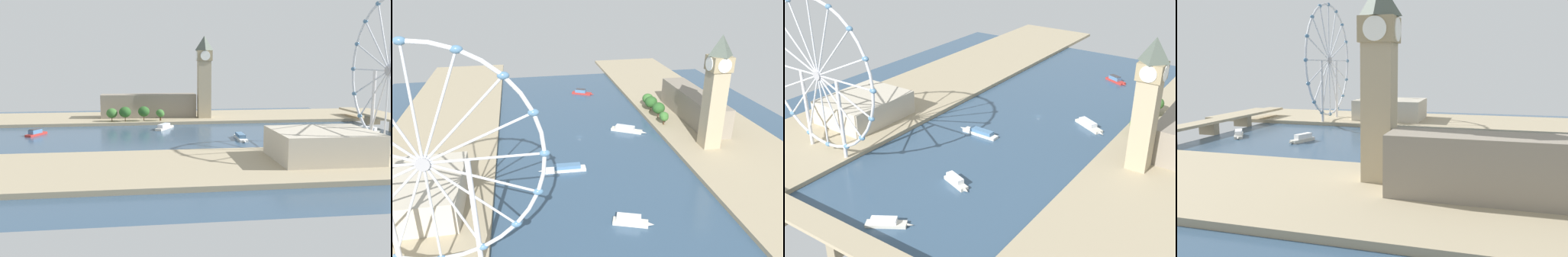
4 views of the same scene
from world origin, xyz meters
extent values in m
plane|color=#334C66|center=(0.00, 0.00, 0.00)|extent=(393.49, 393.49, 0.00)
cube|color=tan|center=(111.75, 0.00, 1.50)|extent=(90.00, 520.00, 3.00)
cube|color=tan|center=(-94.27, 41.57, 32.71)|extent=(13.04, 13.04, 59.42)
cube|color=#928260|center=(-94.27, 41.57, 67.76)|extent=(15.12, 15.12, 10.69)
pyramid|color=#4C564C|center=(-94.27, 41.57, 80.55)|extent=(13.69, 13.69, 14.89)
cylinder|color=white|center=(-94.27, 49.39, 67.76)|extent=(9.91, 0.50, 9.91)
cylinder|color=white|center=(-94.27, 33.74, 67.76)|extent=(9.91, 0.50, 9.91)
cylinder|color=white|center=(-86.44, 41.57, 67.76)|extent=(0.50, 9.91, 9.91)
cylinder|color=white|center=(-102.09, 41.57, 67.76)|extent=(0.50, 9.91, 9.91)
cylinder|color=#513823|center=(-77.52, -53.49, 4.94)|extent=(0.80, 0.80, 3.89)
ellipsoid|color=#386B2D|center=(-77.52, -53.49, 11.20)|extent=(10.79, 10.79, 9.71)
cylinder|color=#513823|center=(-76.13, -40.42, 5.25)|extent=(0.80, 0.80, 4.51)
ellipsoid|color=#285623|center=(-76.13, -40.42, 12.24)|extent=(11.83, 11.83, 10.64)
cylinder|color=#513823|center=(-76.83, -21.92, 5.47)|extent=(0.80, 0.80, 4.93)
ellipsoid|color=#285623|center=(-76.83, -21.92, 12.50)|extent=(11.43, 11.43, 10.28)
cylinder|color=#513823|center=(-75.88, -5.88, 5.40)|extent=(0.80, 0.80, 4.80)
ellipsoid|color=#386B2D|center=(-75.88, -5.88, 11.00)|extent=(7.99, 7.99, 7.20)
cylinder|color=#513823|center=(-75.99, -5.07, 4.96)|extent=(0.80, 0.80, 3.93)
ellipsoid|color=#386B2D|center=(-75.99, -5.07, 9.86)|extent=(7.33, 7.33, 6.60)
torus|color=silver|center=(87.16, 138.51, 56.98)|extent=(100.47, 1.84, 100.47)
cylinder|color=#99999E|center=(87.16, 138.51, 56.98)|extent=(5.92, 3.00, 5.92)
cylinder|color=silver|center=(111.82, 138.51, 56.98)|extent=(49.31, 1.11, 1.11)
cylinder|color=silver|center=(109.94, 138.51, 66.42)|extent=(45.98, 1.11, 19.89)
cylinder|color=silver|center=(104.59, 138.51, 74.42)|extent=(35.65, 1.11, 35.65)
cylinder|color=silver|center=(96.60, 138.51, 79.76)|extent=(19.89, 1.11, 45.98)
cylinder|color=silver|center=(87.16, 138.51, 81.64)|extent=(1.11, 1.11, 49.31)
cylinder|color=silver|center=(77.72, 138.51, 79.76)|extent=(19.89, 1.11, 45.98)
cylinder|color=silver|center=(69.73, 138.51, 74.42)|extent=(35.65, 1.11, 35.65)
cylinder|color=silver|center=(64.38, 138.51, 66.42)|extent=(45.98, 1.11, 19.89)
cylinder|color=silver|center=(62.50, 138.51, 56.98)|extent=(49.31, 1.11, 1.11)
cylinder|color=silver|center=(64.38, 138.51, 47.55)|extent=(45.98, 1.11, 19.89)
cylinder|color=silver|center=(69.73, 138.51, 39.55)|extent=(35.65, 1.11, 35.65)
cylinder|color=silver|center=(77.72, 138.51, 34.20)|extent=(19.89, 1.11, 45.98)
cylinder|color=silver|center=(87.16, 138.51, 32.33)|extent=(1.11, 1.11, 49.31)
cylinder|color=silver|center=(96.60, 138.51, 34.20)|extent=(19.89, 1.11, 45.98)
cylinder|color=silver|center=(104.59, 138.51, 39.55)|extent=(35.65, 1.11, 35.65)
cylinder|color=silver|center=(109.94, 138.51, 47.55)|extent=(45.98, 1.11, 19.89)
ellipsoid|color=teal|center=(106.03, 138.51, 102.54)|extent=(4.80, 3.20, 3.20)
ellipsoid|color=teal|center=(68.29, 138.51, 102.54)|extent=(4.80, 3.20, 3.20)
ellipsoid|color=teal|center=(52.29, 138.51, 91.85)|extent=(4.80, 3.20, 3.20)
ellipsoid|color=teal|center=(41.60, 138.51, 75.85)|extent=(4.80, 3.20, 3.20)
ellipsoid|color=teal|center=(37.85, 138.51, 56.98)|extent=(4.80, 3.20, 3.20)
ellipsoid|color=teal|center=(41.60, 138.51, 38.11)|extent=(4.80, 3.20, 3.20)
ellipsoid|color=teal|center=(52.29, 138.51, 22.11)|extent=(4.80, 3.20, 3.20)
ellipsoid|color=teal|center=(68.29, 138.51, 11.42)|extent=(4.80, 3.20, 3.20)
ellipsoid|color=teal|center=(87.16, 138.51, 7.67)|extent=(4.80, 3.20, 3.20)
ellipsoid|color=teal|center=(106.03, 138.51, 11.42)|extent=(4.80, 3.20, 3.20)
ellipsoid|color=teal|center=(122.03, 138.51, 22.11)|extent=(4.80, 3.20, 3.20)
cylinder|color=silver|center=(104.42, 138.51, 29.99)|extent=(2.40, 2.40, 53.98)
cylinder|color=silver|center=(69.90, 138.51, 29.99)|extent=(2.40, 2.40, 53.98)
cube|color=#BCB29E|center=(107.17, 85.52, 12.07)|extent=(49.30, 60.61, 18.14)
cube|color=tan|center=(0.00, 203.43, 9.66)|extent=(205.49, 15.54, 2.00)
cube|color=gray|center=(0.00, 203.43, 4.33)|extent=(6.00, 13.99, 8.66)
cube|color=gray|center=(44.50, 203.43, 4.33)|extent=(6.00, 13.99, 8.66)
cube|color=beige|center=(-2.73, 175.52, 0.93)|extent=(21.83, 16.62, 1.85)
cone|color=beige|center=(-13.64, 168.71, 0.93)|extent=(4.36, 3.68, 1.85)
cube|color=white|center=(-1.80, 176.10, 3.34)|extent=(14.51, 11.57, 2.97)
cube|color=beige|center=(-41.78, -3.53, 0.99)|extent=(26.16, 18.78, 1.97)
cone|color=beige|center=(-55.11, 4.13, 0.99)|extent=(5.11, 4.08, 1.97)
cube|color=silver|center=(-40.64, -4.19, 3.50)|extent=(16.62, 12.70, 3.05)
cube|color=#B22D28|center=(-21.53, -114.15, 0.93)|extent=(21.71, 15.29, 1.86)
cone|color=#B22D28|center=(-32.46, -108.53, 0.93)|extent=(4.24, 3.39, 1.86)
cube|color=teal|center=(-20.59, -114.63, 3.50)|extent=(12.84, 10.07, 3.28)
cube|color=#38383D|center=(-20.59, -114.63, 5.44)|extent=(11.68, 9.31, 0.60)
cube|color=beige|center=(-8.18, 120.69, 1.13)|extent=(19.97, 11.49, 2.27)
cone|color=beige|center=(-18.74, 124.48, 1.13)|extent=(4.04, 3.31, 2.27)
cube|color=white|center=(-7.27, 120.37, 3.95)|extent=(13.98, 8.65, 3.37)
cube|color=white|center=(19.11, 54.77, 0.95)|extent=(28.54, 7.24, 1.89)
cone|color=white|center=(35.59, 54.28, 0.95)|extent=(5.16, 2.05, 1.89)
cube|color=teal|center=(17.70, 54.81, 3.20)|extent=(18.15, 5.91, 2.62)
camera|label=1|loc=(363.25, -27.15, 65.34)|focal=40.54mm
camera|label=2|loc=(46.39, 283.74, 130.07)|focal=34.68mm
camera|label=3|loc=(-167.41, 325.55, 159.93)|focal=45.30mm
camera|label=4|loc=(-263.11, -4.46, 53.48)|focal=37.53mm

